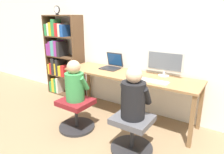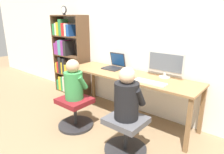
% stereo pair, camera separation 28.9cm
% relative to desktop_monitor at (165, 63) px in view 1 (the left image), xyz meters
% --- Properties ---
extents(ground_plane, '(14.00, 14.00, 0.00)m').
position_rel_desktop_monitor_xyz_m(ground_plane, '(-0.49, -0.50, -0.94)').
color(ground_plane, '#846B4C').
extents(wall_back, '(10.00, 0.05, 2.60)m').
position_rel_desktop_monitor_xyz_m(wall_back, '(-0.49, 0.18, 0.36)').
color(wall_back, white).
rests_on(wall_back, ground_plane).
extents(desk, '(2.17, 0.61, 0.74)m').
position_rel_desktop_monitor_xyz_m(desk, '(-0.49, -0.19, -0.27)').
color(desk, olive).
rests_on(desk, ground_plane).
extents(desktop_monitor, '(0.55, 0.16, 0.37)m').
position_rel_desktop_monitor_xyz_m(desktop_monitor, '(0.00, 0.00, 0.00)').
color(desktop_monitor, beige).
rests_on(desktop_monitor, desk).
extents(laptop, '(0.31, 0.31, 0.26)m').
position_rel_desktop_monitor_xyz_m(laptop, '(-0.90, -0.05, -0.15)').
color(laptop, '#2D2D30').
rests_on(laptop, desk).
extents(keyboard, '(0.45, 0.13, 0.03)m').
position_rel_desktop_monitor_xyz_m(keyboard, '(-0.03, -0.36, -0.19)').
color(keyboard, silver).
rests_on(keyboard, desk).
extents(computer_mouse_by_keyboard, '(0.06, 0.11, 0.03)m').
position_rel_desktop_monitor_xyz_m(computer_mouse_by_keyboard, '(-0.34, -0.37, -0.19)').
color(computer_mouse_by_keyboard, black).
rests_on(computer_mouse_by_keyboard, desk).
extents(office_chair_left, '(0.52, 0.52, 0.45)m').
position_rel_desktop_monitor_xyz_m(office_chair_left, '(-0.03, -0.90, -0.70)').
color(office_chair_left, '#262628').
rests_on(office_chair_left, ground_plane).
extents(office_chair_right, '(0.52, 0.52, 0.45)m').
position_rel_desktop_monitor_xyz_m(office_chair_right, '(-0.95, -0.91, -0.70)').
color(office_chair_right, '#262628').
rests_on(office_chair_right, ground_plane).
extents(person_at_monitor, '(0.35, 0.30, 0.61)m').
position_rel_desktop_monitor_xyz_m(person_at_monitor, '(-0.03, -0.90, -0.22)').
color(person_at_monitor, black).
rests_on(person_at_monitor, office_chair_left).
extents(person_at_laptop, '(0.32, 0.28, 0.58)m').
position_rel_desktop_monitor_xyz_m(person_at_laptop, '(-0.95, -0.90, -0.23)').
color(person_at_laptop, '#388C47').
rests_on(person_at_laptop, office_chair_right).
extents(bookshelf, '(0.80, 0.32, 1.62)m').
position_rel_desktop_monitor_xyz_m(bookshelf, '(-2.18, -0.04, -0.12)').
color(bookshelf, '#513823').
rests_on(bookshelf, ground_plane).
extents(desk_clock, '(0.14, 0.03, 0.16)m').
position_rel_desktop_monitor_xyz_m(desk_clock, '(-2.09, -0.12, 0.77)').
color(desk_clock, black).
rests_on(desk_clock, bookshelf).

